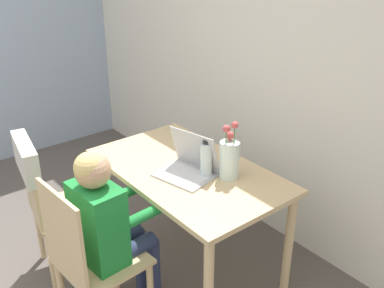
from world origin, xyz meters
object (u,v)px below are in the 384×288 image
at_px(water_bottle, 206,159).
at_px(laptop, 189,164).
at_px(chair_occupied, 90,261).
at_px(chair_spare, 44,187).
at_px(flower_vase, 229,157).
at_px(person_seated, 108,220).

bearing_deg(water_bottle, laptop, -148.65).
xyz_separation_m(chair_occupied, chair_spare, (-0.58, 0.02, 0.15)).
bearing_deg(laptop, flower_vase, 28.06).
height_order(chair_occupied, laptop, laptop).
bearing_deg(person_seated, flower_vase, -107.73).
xyz_separation_m(person_seated, laptop, (-0.00, 0.52, 0.14)).
relative_size(chair_spare, person_seated, 0.88).
height_order(chair_occupied, chair_spare, chair_spare).
bearing_deg(person_seated, water_bottle, -101.96).
bearing_deg(flower_vase, laptop, -139.18).
bearing_deg(chair_spare, person_seated, -159.75).
bearing_deg(chair_occupied, person_seated, -90.00).
bearing_deg(chair_occupied, laptop, -92.87).
bearing_deg(laptop, chair_spare, -144.81).
relative_size(laptop, flower_vase, 1.04).
relative_size(chair_spare, laptop, 2.65).
distance_m(chair_spare, person_seated, 0.58).
xyz_separation_m(chair_occupied, person_seated, (-0.01, 0.12, 0.18)).
distance_m(laptop, flower_vase, 0.23).
bearing_deg(chair_occupied, flower_vase, -105.05).
relative_size(person_seated, flower_vase, 3.12).
relative_size(chair_occupied, laptop, 2.62).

